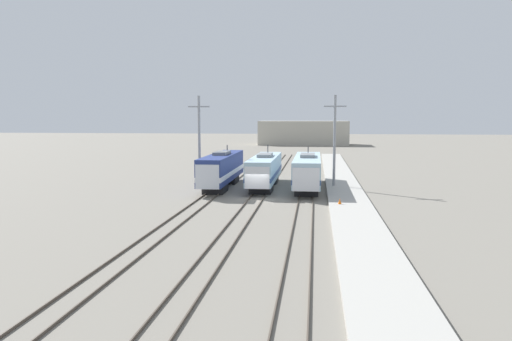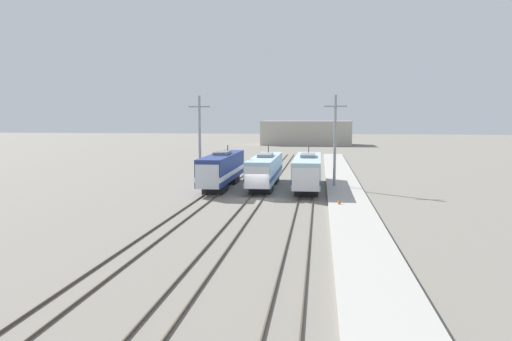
% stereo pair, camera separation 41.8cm
% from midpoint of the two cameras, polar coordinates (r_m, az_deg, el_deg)
% --- Properties ---
extents(ground_plane, '(400.00, 400.00, 0.00)m').
position_cam_midpoint_polar(ground_plane, '(51.68, -0.14, -3.18)').
color(ground_plane, slate).
extents(rail_pair_far_left, '(1.51, 120.00, 0.15)m').
position_cam_midpoint_polar(rail_pair_far_left, '(52.52, -5.64, -2.98)').
color(rail_pair_far_left, '#4C4238').
rests_on(rail_pair_far_left, ground_plane).
extents(rail_pair_center, '(1.51, 120.00, 0.15)m').
position_cam_midpoint_polar(rail_pair_center, '(51.67, -0.14, -3.10)').
color(rail_pair_center, '#4C4238').
rests_on(rail_pair_center, ground_plane).
extents(rail_pair_far_right, '(1.51, 120.00, 0.15)m').
position_cam_midpoint_polar(rail_pair_far_right, '(51.31, 5.49, -3.20)').
color(rail_pair_far_right, '#4C4238').
rests_on(rail_pair_far_right, ground_plane).
extents(locomotive_far_left, '(2.75, 16.35, 4.88)m').
position_cam_midpoint_polar(locomotive_far_left, '(58.91, -4.21, 0.12)').
color(locomotive_far_left, black).
rests_on(locomotive_far_left, ground_plane).
extents(locomotive_center, '(2.86, 16.29, 4.88)m').
position_cam_midpoint_polar(locomotive_center, '(58.98, 0.77, 0.02)').
color(locomotive_center, '#232326').
rests_on(locomotive_center, ground_plane).
extents(locomotive_far_right, '(3.01, 16.89, 4.72)m').
position_cam_midpoint_polar(locomotive_far_right, '(57.84, 5.68, -0.10)').
color(locomotive_far_right, '#232326').
rests_on(locomotive_far_right, ground_plane).
extents(catenary_tower_left, '(2.62, 0.32, 10.92)m').
position_cam_midpoint_polar(catenary_tower_left, '(60.74, -6.70, 3.57)').
color(catenary_tower_left, gray).
rests_on(catenary_tower_left, ground_plane).
extents(catenary_tower_right, '(2.62, 0.32, 10.92)m').
position_cam_midpoint_polar(catenary_tower_right, '(59.08, 8.76, 3.47)').
color(catenary_tower_right, gray).
rests_on(catenary_tower_right, ground_plane).
extents(platform, '(4.00, 120.00, 0.31)m').
position_cam_midpoint_polar(platform, '(51.37, 10.21, -3.16)').
color(platform, '#A8A59E').
rests_on(platform, ground_plane).
extents(traffic_cone, '(0.33, 0.33, 0.52)m').
position_cam_midpoint_polar(traffic_cone, '(47.05, 9.30, -3.48)').
color(traffic_cone, orange).
rests_on(traffic_cone, platform).
extents(depot_building, '(26.73, 13.18, 7.19)m').
position_cam_midpoint_polar(depot_building, '(152.82, 5.39, 4.31)').
color(depot_building, '#B2AD9E').
rests_on(depot_building, ground_plane).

